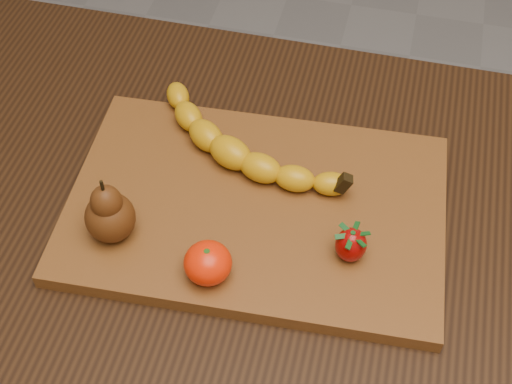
% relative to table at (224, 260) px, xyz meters
% --- Properties ---
extents(table, '(1.00, 0.70, 0.76)m').
position_rel_table_xyz_m(table, '(0.00, 0.00, 0.00)').
color(table, black).
rests_on(table, ground).
extents(cutting_board, '(0.47, 0.33, 0.02)m').
position_rel_table_xyz_m(cutting_board, '(0.04, 0.01, 0.11)').
color(cutting_board, brown).
rests_on(cutting_board, table).
extents(banana, '(0.25, 0.16, 0.04)m').
position_rel_table_xyz_m(banana, '(-0.01, 0.07, 0.14)').
color(banana, '#CB9409').
rests_on(banana, cutting_board).
extents(pear, '(0.07, 0.07, 0.09)m').
position_rel_table_xyz_m(pear, '(-0.11, -0.07, 0.16)').
color(pear, '#4E270C').
rests_on(pear, cutting_board).
extents(mandarin, '(0.06, 0.06, 0.05)m').
position_rel_table_xyz_m(mandarin, '(0.01, -0.10, 0.14)').
color(mandarin, '#F12402').
rests_on(mandarin, cutting_board).
extents(strawberry, '(0.05, 0.05, 0.04)m').
position_rel_table_xyz_m(strawberry, '(0.16, -0.04, 0.14)').
color(strawberry, '#8D0503').
rests_on(strawberry, cutting_board).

